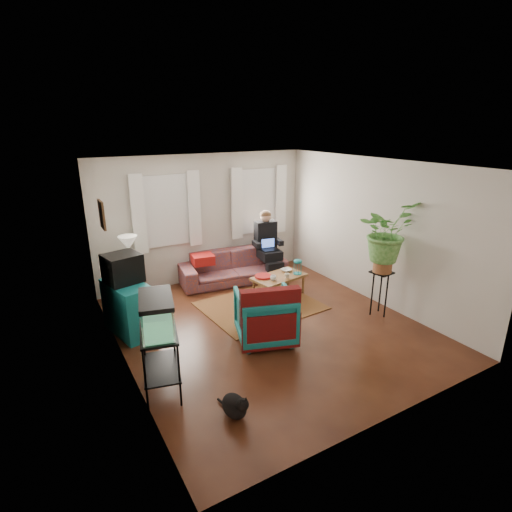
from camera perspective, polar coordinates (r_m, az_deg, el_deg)
floor at (r=6.64m, az=1.76°, el=-10.01°), size 4.50×5.00×0.01m
ceiling at (r=5.86m, az=2.01°, el=12.95°), size 4.50×5.00×0.01m
wall_back at (r=8.27m, az=-7.35°, el=5.32°), size 4.50×0.01×2.60m
wall_front at (r=4.36m, az=19.68°, el=-8.01°), size 4.50×0.01×2.60m
wall_left at (r=5.35m, az=-19.08°, el=-2.99°), size 0.01×5.00×2.60m
wall_right at (r=7.51m, az=16.63°, el=3.34°), size 0.01×5.00×2.60m
window_left at (r=7.93m, az=-12.71°, el=6.30°), size 1.08×0.04×1.38m
window_right at (r=8.75m, az=0.25°, el=7.87°), size 1.08×0.04×1.38m
curtains_left at (r=7.86m, az=-12.53°, el=6.20°), size 1.36×0.06×1.50m
curtains_right at (r=8.68m, az=0.52°, el=7.78°), size 1.36×0.06×1.50m
picture_frame at (r=5.98m, az=-21.08°, el=5.53°), size 0.04×0.32×0.40m
area_rug at (r=7.31m, az=0.63°, el=-7.11°), size 2.10×1.73×0.01m
sofa at (r=8.28m, az=-3.37°, el=-0.85°), size 2.27×1.16×0.85m
seated_person at (r=8.48m, az=1.63°, el=1.23°), size 0.63×0.74×1.30m
side_table at (r=7.75m, az=-17.25°, el=-3.84°), size 0.56×0.56×0.66m
table_lamp at (r=7.55m, az=-17.69°, el=0.46°), size 0.42×0.42×0.60m
dresser at (r=6.59m, az=-17.76°, el=-7.11°), size 0.66×1.01×0.83m
crt_tv at (r=6.44m, az=-18.52°, el=-1.65°), size 0.60×0.56×0.44m
aquarium_stand at (r=5.13m, az=-13.42°, el=-14.45°), size 0.59×0.83×0.84m
aquarium at (r=4.81m, az=-13.99°, el=-8.00°), size 0.53×0.76×0.44m
black_cat at (r=4.79m, az=-3.14°, el=-20.35°), size 0.31×0.42×0.33m
armchair at (r=6.08m, az=1.31°, el=-8.26°), size 1.04×1.01×0.86m
serape_throw at (r=5.71m, az=2.08°, el=-8.12°), size 0.88×0.46×0.71m
coffee_table at (r=7.63m, az=3.28°, el=-4.32°), size 1.09×0.71×0.42m
cup_a at (r=7.33m, az=2.48°, el=-3.15°), size 0.13×0.13×0.09m
cup_b at (r=7.45m, az=4.44°, el=-2.82°), size 0.11×0.11×0.09m
bowl at (r=7.78m, az=4.35°, el=-2.02°), size 0.23×0.23×0.05m
snack_tray at (r=7.47m, az=1.03°, el=-2.92°), size 0.36×0.36×0.04m
birdcage at (r=7.64m, az=5.97°, el=-1.50°), size 0.19×0.19×0.29m
plant_stand at (r=7.17m, az=17.24°, el=-5.12°), size 0.37×0.37×0.79m
potted_plant at (r=6.86m, az=17.97°, el=2.10°), size 0.99×0.89×1.00m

